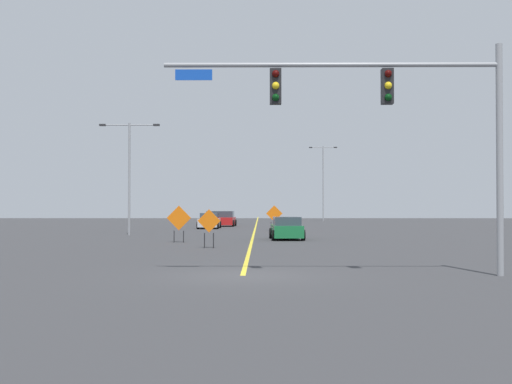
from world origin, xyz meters
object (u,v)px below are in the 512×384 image
Objects in this scene: construction_sign_right_shoulder at (209,223)px; car_black_far at (214,218)px; construction_sign_left_lane at (179,219)px; street_lamp_far_right at (129,168)px; car_silver_near at (209,221)px; car_red_mid at (226,219)px; car_green_passing at (287,229)px; street_lamp_near_left at (323,178)px; construction_sign_median_near at (274,215)px; traffic_signal_assembly at (389,107)px.

car_black_far is at bearing 93.64° from construction_sign_right_shoulder.
street_lamp_far_right is at bearing 115.97° from construction_sign_left_lane.
street_lamp_far_right reaches higher than car_silver_near.
street_lamp_far_right is at bearing -105.68° from car_red_mid.
car_silver_near is at bearing 107.43° from car_green_passing.
street_lamp_near_left is 4.78× the size of construction_sign_median_near.
construction_sign_left_lane is at bearing -103.74° from street_lamp_near_left.
traffic_signal_assembly is at bearing -84.07° from car_green_passing.
construction_sign_right_shoulder is 0.41× the size of car_black_far.
construction_sign_left_lane is 0.47× the size of car_green_passing.
street_lamp_far_right is at bearing -108.36° from car_silver_near.
construction_sign_left_lane is at bearing -88.86° from car_black_far.
traffic_signal_assembly is 36.05m from construction_sign_median_near.
street_lamp_near_left reaches higher than street_lamp_far_right.
street_lamp_far_right is 4.17× the size of construction_sign_right_shoulder.
car_silver_near is 16.99m from car_black_far.
car_black_far is at bearing 82.89° from street_lamp_far_right.
construction_sign_left_lane reaches higher than car_red_mid.
construction_sign_right_shoulder is (6.73, -14.62, -3.54)m from street_lamp_far_right.
construction_sign_left_lane is (4.64, -9.54, -3.45)m from street_lamp_far_right.
street_lamp_near_left reaches higher than construction_sign_left_lane.
construction_sign_median_near is 13.07m from car_red_mid.
traffic_signal_assembly is at bearing -85.65° from construction_sign_median_near.
car_black_far is at bearing 91.14° from construction_sign_left_lane.
construction_sign_right_shoulder is at bearing -67.71° from construction_sign_left_lane.
car_red_mid is at bearing 80.19° from car_silver_near.
street_lamp_near_left is at bearing 62.65° from car_red_mid.
traffic_signal_assembly is 4.80× the size of construction_sign_median_near.
construction_sign_left_lane is 7.11m from car_green_passing.
car_red_mid is at bearing 87.95° from construction_sign_left_lane.
traffic_signal_assembly is 2.52× the size of car_red_mid.
construction_sign_median_near is 8.10m from car_silver_near.
street_lamp_near_left is 5.27× the size of construction_sign_right_shoulder.
car_red_mid is (-7.34, 47.96, -4.32)m from traffic_signal_assembly.
street_lamp_far_right reaches higher than construction_sign_right_shoulder.
traffic_signal_assembly is 42.49m from car_silver_near.
construction_sign_left_lane reaches higher than car_black_far.
car_green_passing is (10.82, -6.08, -4.07)m from street_lamp_far_right.
construction_sign_right_shoulder is 45.49m from car_black_far.
car_red_mid is 6.65m from car_silver_near.
car_red_mid is at bearing 110.75° from construction_sign_median_near.
street_lamp_near_left is at bearing 78.40° from construction_sign_median_near.
car_silver_near is at bearing -87.50° from car_black_far.
construction_sign_median_near is at bearing 91.94° from car_green_passing.
car_silver_near reaches higher than car_green_passing.
car_green_passing is (0.48, -14.22, -0.65)m from construction_sign_median_near.
car_black_far reaches higher than car_silver_near.
traffic_signal_assembly is 2.36× the size of car_silver_near.
street_lamp_near_left is 19.20m from car_black_far.
street_lamp_near_left is 2.51× the size of car_red_mid.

